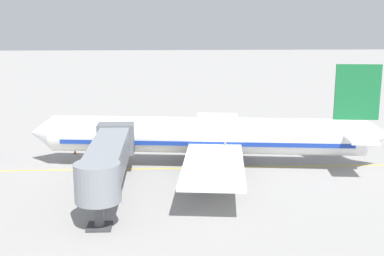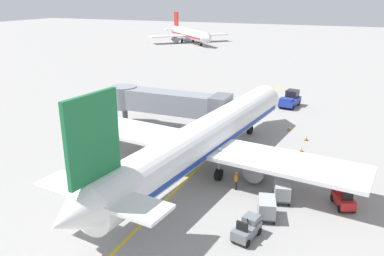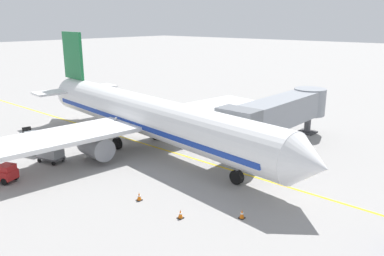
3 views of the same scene
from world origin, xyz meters
TOP-DOWN VIEW (x-y plane):
  - ground_plane at (0.00, 0.00)m, footprint 400.00×400.00m
  - gate_lead_in_line at (0.00, 0.00)m, footprint 0.24×80.00m
  - parked_airliner at (0.68, 0.13)m, footprint 30.40×37.34m
  - jet_bridge at (-8.07, 9.38)m, footprint 16.06×3.50m
  - baggage_tug_lead at (13.52, -2.32)m, footprint 2.06×2.77m
  - baggage_tug_trailing at (7.63, -9.55)m, footprint 1.73×2.70m
  - baggage_cart_front at (8.83, -3.37)m, footprint 1.83×2.98m
  - baggage_cart_second_in_train at (8.30, -6.49)m, footprint 1.83×2.98m
  - ground_crew_wing_walker at (4.79, -3.01)m, footprint 0.30×0.73m
  - safety_cone_nose_left at (8.71, 11.94)m, footprint 0.36×0.36m
  - safety_cone_nose_right at (6.18, 14.83)m, footprint 0.36×0.36m
  - safety_cone_wing_tip at (8.74, 8.11)m, footprint 0.36×0.36m

SIDE VIEW (x-z plane):
  - ground_plane at x=0.00m, z-range 0.00..0.00m
  - gate_lead_in_line at x=0.00m, z-range 0.00..0.01m
  - safety_cone_nose_left at x=8.71m, z-range -0.01..0.58m
  - safety_cone_nose_right at x=6.18m, z-range -0.01..0.58m
  - safety_cone_wing_tip at x=8.74m, z-range -0.01..0.58m
  - baggage_tug_lead at x=13.52m, z-range -0.10..1.52m
  - baggage_tug_trailing at x=7.63m, z-range -0.10..1.52m
  - baggage_cart_front at x=8.83m, z-range 0.16..1.74m
  - baggage_cart_second_in_train at x=8.30m, z-range 0.16..1.74m
  - ground_crew_wing_walker at x=4.79m, z-range 0.11..1.80m
  - parked_airliner at x=0.68m, z-range -2.13..8.50m
  - jet_bridge at x=-8.07m, z-range 0.97..5.95m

